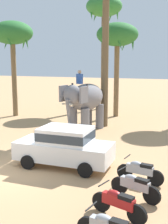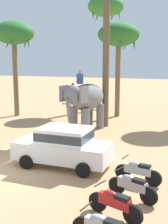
# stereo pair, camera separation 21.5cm
# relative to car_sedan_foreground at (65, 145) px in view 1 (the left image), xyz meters

# --- Properties ---
(ground_plane) EXTENTS (120.00, 120.00, 0.00)m
(ground_plane) POSITION_rel_car_sedan_foreground_xyz_m (-1.96, -1.22, -0.93)
(ground_plane) COLOR tan
(car_sedan_foreground) EXTENTS (4.11, 1.89, 1.70)m
(car_sedan_foreground) POSITION_rel_car_sedan_foreground_xyz_m (0.00, 0.00, 0.00)
(car_sedan_foreground) COLOR white
(car_sedan_foreground) RESTS_ON ground
(elephant_with_mahout) EXTENTS (2.25, 4.00, 3.88)m
(elephant_with_mahout) POSITION_rel_car_sedan_foreground_xyz_m (-1.31, 6.19, 1.06)
(elephant_with_mahout) COLOR slate
(elephant_with_mahout) RESTS_ON ground
(motorcycle_second_in_row) EXTENTS (1.74, 0.76, 0.94)m
(motorcycle_second_in_row) POSITION_rel_car_sedan_foreground_xyz_m (3.11, -3.30, -0.46)
(motorcycle_second_in_row) COLOR black
(motorcycle_second_in_row) RESTS_ON ground
(motorcycle_mid_row) EXTENTS (1.73, 0.78, 0.94)m
(motorcycle_mid_row) POSITION_rel_car_sedan_foreground_xyz_m (3.35, -1.98, -0.46)
(motorcycle_mid_row) COLOR black
(motorcycle_mid_row) RESTS_ON ground
(motorcycle_fourth_in_row) EXTENTS (1.79, 0.59, 0.94)m
(motorcycle_fourth_in_row) POSITION_rel_car_sedan_foreground_xyz_m (3.29, -0.64, -0.46)
(motorcycle_fourth_in_row) COLOR black
(motorcycle_fourth_in_row) RESTS_ON ground
(palm_tree_left_of_road) EXTENTS (3.20, 3.20, 10.04)m
(palm_tree_left_of_road) POSITION_rel_car_sedan_foreground_xyz_m (-2.69, 15.10, 7.82)
(palm_tree_left_of_road) COLOR brown
(palm_tree_left_of_road) RESTS_ON ground
(palm_tree_far_back) EXTENTS (3.20, 3.20, 7.45)m
(palm_tree_far_back) POSITION_rel_car_sedan_foreground_xyz_m (-8.35, 9.14, 5.43)
(palm_tree_far_back) COLOR brown
(palm_tree_far_back) RESTS_ON ground
(palm_tree_leaning_seaward) EXTENTS (3.20, 3.20, 7.30)m
(palm_tree_leaning_seaward) POSITION_rel_car_sedan_foreground_xyz_m (-0.61, 11.65, 5.29)
(palm_tree_leaning_seaward) COLOR brown
(palm_tree_leaning_seaward) RESTS_ON ground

